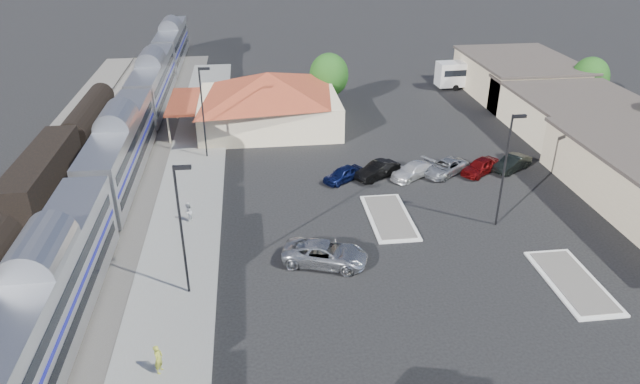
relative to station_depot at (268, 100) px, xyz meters
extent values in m
plane|color=black|center=(4.56, -24.00, -3.13)|extent=(280.00, 280.00, 0.00)
cube|color=#4C4944|center=(-16.44, -16.00, -3.07)|extent=(16.00, 100.00, 0.12)
cube|color=gray|center=(-7.44, -18.00, -3.04)|extent=(5.50, 92.00, 0.18)
cube|color=silver|center=(-13.44, -33.31, -0.08)|extent=(3.00, 20.00, 5.00)
cube|color=black|center=(-13.44, -33.31, -2.83)|extent=(2.20, 16.00, 0.60)
cube|color=silver|center=(-13.44, -12.31, -0.08)|extent=(3.00, 20.00, 5.00)
cube|color=black|center=(-13.44, -12.31, -2.83)|extent=(2.20, 16.00, 0.60)
cube|color=silver|center=(-13.44, 8.69, -0.08)|extent=(3.00, 20.00, 5.00)
cube|color=black|center=(-13.44, 8.69, -2.83)|extent=(2.20, 16.00, 0.60)
cube|color=silver|center=(-13.44, 29.69, -0.08)|extent=(3.00, 20.00, 5.00)
cube|color=black|center=(-13.44, 29.69, -2.83)|extent=(2.20, 16.00, 0.60)
cube|color=black|center=(-19.44, -15.09, -0.93)|extent=(2.80, 14.00, 3.60)
cube|color=black|center=(-19.44, -15.09, -2.83)|extent=(2.20, 12.00, 0.60)
cylinder|color=black|center=(-19.44, 0.91, -1.03)|extent=(2.80, 14.00, 2.80)
cube|color=black|center=(-19.44, 0.91, -2.83)|extent=(2.20, 12.00, 0.60)
cube|color=beige|center=(0.06, 0.00, -1.33)|extent=(15.00, 12.00, 3.60)
pyramid|color=maroon|center=(0.06, 0.00, 1.77)|extent=(15.30, 12.24, 2.60)
cube|color=maroon|center=(-9.04, 0.00, 0.17)|extent=(3.20, 9.60, 0.25)
cube|color=#C6B28C|center=(32.56, -6.00, -1.13)|extent=(12.00, 18.00, 4.00)
cube|color=#3F3833|center=(32.56, -6.00, 1.02)|extent=(12.40, 18.40, 0.30)
cube|color=#C6B28C|center=(32.56, 8.00, -0.88)|extent=(12.00, 16.00, 4.50)
cube|color=#3F3833|center=(32.56, 8.00, 1.52)|extent=(12.40, 16.40, 0.30)
cube|color=silver|center=(8.56, -22.00, -3.06)|extent=(3.30, 7.50, 0.15)
cube|color=#4C4944|center=(8.56, -22.00, -2.97)|extent=(2.70, 6.90, 0.10)
cube|color=silver|center=(18.56, -32.00, -3.06)|extent=(3.30, 7.50, 0.15)
cube|color=#4C4944|center=(18.56, -32.00, -2.97)|extent=(2.70, 6.90, 0.10)
cylinder|color=black|center=(-6.44, -30.00, 1.37)|extent=(0.16, 0.16, 9.00)
cube|color=black|center=(-5.94, -30.00, 5.72)|extent=(1.00, 0.25, 0.22)
cylinder|color=black|center=(-6.44, -8.00, 1.37)|extent=(0.16, 0.16, 9.00)
cube|color=black|center=(-5.94, -8.00, 5.72)|extent=(1.00, 0.25, 0.22)
cylinder|color=black|center=(16.56, -24.00, 1.37)|extent=(0.16, 0.16, 9.00)
cube|color=black|center=(17.06, -24.00, 5.72)|extent=(1.00, 0.25, 0.22)
cylinder|color=#382314|center=(38.56, 2.00, -1.86)|extent=(0.30, 0.30, 2.55)
ellipsoid|color=#184413|center=(38.56, 2.00, 0.64)|extent=(4.41, 4.41, 4.87)
cylinder|color=#382314|center=(7.56, 6.00, -1.77)|extent=(0.30, 0.30, 2.73)
ellipsoid|color=#184413|center=(7.56, 6.00, 0.90)|extent=(4.71, 4.71, 5.21)
imported|color=#AAADB3|center=(2.67, -27.73, -2.31)|extent=(6.43, 4.40, 1.63)
cube|color=white|center=(28.56, 12.00, -1.14)|extent=(11.21, 2.96, 3.15)
cube|color=black|center=(28.56, 12.00, -0.76)|extent=(10.33, 2.96, 0.83)
cylinder|color=black|center=(32.50, 11.11, -2.71)|extent=(0.85, 0.32, 0.83)
cylinder|color=black|center=(32.39, 13.28, -2.71)|extent=(0.85, 0.32, 0.83)
cylinder|color=black|center=(25.29, 10.75, -2.71)|extent=(0.85, 0.32, 0.83)
cylinder|color=black|center=(25.18, 12.91, -2.71)|extent=(0.85, 0.32, 0.83)
imported|color=#CCD141|center=(-7.39, -36.96, -2.08)|extent=(0.58, 0.73, 1.73)
imported|color=white|center=(-7.18, -20.82, -2.15)|extent=(0.80, 0.92, 1.60)
imported|color=#0D1645|center=(5.99, -14.81, -2.46)|extent=(4.17, 3.54, 1.35)
imported|color=black|center=(9.19, -14.51, -2.39)|extent=(4.64, 3.67, 1.48)
imported|color=silver|center=(12.39, -14.81, -2.46)|extent=(4.89, 4.11, 1.34)
imported|color=#96999E|center=(15.59, -14.51, -2.46)|extent=(5.24, 4.67, 1.35)
imported|color=maroon|center=(18.79, -14.81, -2.40)|extent=(4.52, 3.91, 1.47)
imported|color=black|center=(21.99, -14.51, -2.42)|extent=(4.47, 3.59, 1.43)
camera|label=1|loc=(-1.77, -60.48, 19.24)|focal=32.00mm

